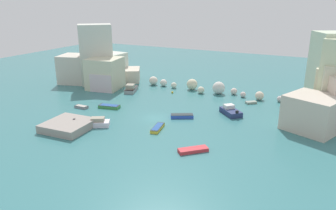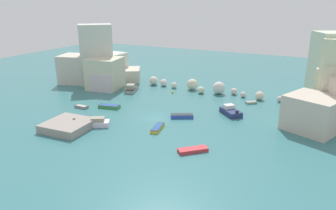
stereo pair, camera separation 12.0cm
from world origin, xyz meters
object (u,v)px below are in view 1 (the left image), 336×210
channel_buoy (172,92)px  moored_boat_1 (81,107)px  moored_boat_0 (182,116)px  moored_boat_8 (158,128)px  moored_boat_4 (131,89)px  moored_boat_7 (109,106)px  moored_boat_2 (92,123)px  moored_boat_3 (251,102)px  stone_dock (68,125)px  moored_boat_6 (193,150)px  moored_boat_5 (231,111)px

channel_buoy → moored_boat_1: moored_boat_1 is taller
moored_boat_0 → moored_boat_1: moored_boat_0 is taller
moored_boat_8 → moored_boat_4: bearing=33.2°
moored_boat_0 → moored_boat_7: bearing=157.2°
moored_boat_2 → moored_boat_4: bearing=76.1°
moored_boat_7 → moored_boat_0: bearing=174.3°
moored_boat_8 → moored_boat_7: bearing=58.3°
moored_boat_3 → moored_boat_4: bearing=148.0°
moored_boat_0 → moored_boat_8: 6.94m
moored_boat_1 → moored_boat_0: bearing=11.6°
channel_buoy → moored_boat_8: size_ratio=0.11×
moored_boat_1 → moored_boat_7: (4.89, 2.51, 0.07)m
stone_dock → moored_boat_0: stone_dock is taller
channel_buoy → moored_boat_7: moored_boat_7 is taller
stone_dock → moored_boat_6: bearing=4.7°
moored_boat_3 → moored_boat_5: moored_boat_5 is taller
moored_boat_0 → moored_boat_6: (7.07, -11.63, -0.07)m
moored_boat_2 → moored_boat_8: bearing=-10.2°
moored_boat_1 → moored_boat_8: (18.64, -2.77, 0.03)m
channel_buoy → moored_boat_8: moored_boat_8 is taller
moored_boat_5 → moored_boat_6: size_ratio=1.24×
channel_buoy → moored_boat_8: 21.56m
moored_boat_3 → moored_boat_1: bearing=171.8°
moored_boat_0 → moored_boat_5: moored_boat_5 is taller
moored_boat_5 → moored_boat_8: moored_boat_5 is taller
moored_boat_5 → moored_boat_1: bearing=64.1°
moored_boat_1 → stone_dock: bearing=-59.4°
stone_dock → moored_boat_4: size_ratio=1.30×
moored_boat_7 → moored_boat_8: moored_boat_7 is taller
channel_buoy → moored_boat_0: size_ratio=0.11×
moored_boat_0 → moored_boat_3: moored_boat_0 is taller
moored_boat_0 → moored_boat_1: bearing=162.8°
moored_boat_2 → moored_boat_6: moored_boat_2 is taller
channel_buoy → moored_boat_2: size_ratio=0.07×
moored_boat_2 → moored_boat_7: 9.59m
moored_boat_2 → moored_boat_4: moored_boat_4 is taller
moored_boat_8 → moored_boat_1: bearing=70.8°
moored_boat_1 → moored_boat_7: 5.50m
stone_dock → channel_buoy: 27.46m
moored_boat_0 → moored_boat_8: (-1.27, -6.83, -0.04)m
moored_boat_0 → moored_boat_4: size_ratio=0.78×
moored_boat_1 → moored_boat_5: moored_boat_5 is taller
moored_boat_2 → moored_boat_8: moored_boat_2 is taller
moored_boat_3 → moored_boat_7: (-24.17, -15.56, 0.11)m
stone_dock → channel_buoy: bearing=77.8°
moored_boat_1 → moored_boat_4: (2.27, 14.24, 0.44)m
moored_boat_8 → moored_boat_5: bearing=-45.0°
stone_dock → moored_boat_4: 23.79m
moored_boat_8 → moored_boat_6: bearing=-130.6°
moored_boat_3 → moored_boat_6: bearing=-134.8°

